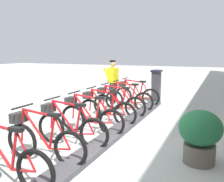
% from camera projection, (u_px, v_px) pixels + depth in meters
% --- Properties ---
extents(ground_plane, '(60.00, 60.00, 0.00)m').
position_uv_depth(ground_plane, '(100.00, 147.00, 5.37)').
color(ground_plane, '#ADB4B0').
extents(dock_rail_base, '(0.44, 9.68, 0.10)m').
position_uv_depth(dock_rail_base, '(100.00, 144.00, 5.36)').
color(dock_rail_base, '#47474C').
rests_on(dock_rail_base, ground).
extents(payment_kiosk, '(0.36, 0.52, 1.28)m').
position_uv_depth(payment_kiosk, '(156.00, 86.00, 9.97)').
color(payment_kiosk, '#38383D').
rests_on(payment_kiosk, ground).
extents(bike_docked_0, '(1.72, 0.54, 1.02)m').
position_uv_depth(bike_docked_0, '(135.00, 94.00, 9.39)').
color(bike_docked_0, black).
rests_on(bike_docked_0, ground).
extents(bike_docked_1, '(1.72, 0.54, 1.02)m').
position_uv_depth(bike_docked_1, '(127.00, 98.00, 8.59)').
color(bike_docked_1, black).
rests_on(bike_docked_1, ground).
extents(bike_docked_2, '(1.72, 0.54, 1.02)m').
position_uv_depth(bike_docked_2, '(117.00, 103.00, 7.78)').
color(bike_docked_2, black).
rests_on(bike_docked_2, ground).
extents(bike_docked_3, '(1.72, 0.54, 1.02)m').
position_uv_depth(bike_docked_3, '(104.00, 109.00, 6.98)').
color(bike_docked_3, black).
rests_on(bike_docked_3, ground).
extents(bike_docked_4, '(1.72, 0.54, 1.02)m').
position_uv_depth(bike_docked_4, '(89.00, 116.00, 6.17)').
color(bike_docked_4, black).
rests_on(bike_docked_4, ground).
extents(bike_docked_5, '(1.72, 0.54, 1.02)m').
position_uv_depth(bike_docked_5, '(69.00, 126.00, 5.36)').
color(bike_docked_5, black).
rests_on(bike_docked_5, ground).
extents(bike_docked_6, '(1.72, 0.54, 1.02)m').
position_uv_depth(bike_docked_6, '(41.00, 139.00, 4.56)').
color(bike_docked_6, black).
rests_on(bike_docked_6, ground).
extents(bike_docked_7, '(1.72, 0.54, 1.02)m').
position_uv_depth(bike_docked_7, '(2.00, 158.00, 3.75)').
color(bike_docked_7, black).
rests_on(bike_docked_7, ground).
extents(worker_near_rack, '(0.52, 0.66, 1.66)m').
position_uv_depth(worker_near_rack, '(113.00, 80.00, 9.66)').
color(worker_near_rack, white).
rests_on(worker_near_rack, ground).
extents(planter_bush, '(0.76, 0.76, 0.97)m').
position_uv_depth(planter_bush, '(200.00, 134.00, 4.51)').
color(planter_bush, '#59544C').
rests_on(planter_bush, ground).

